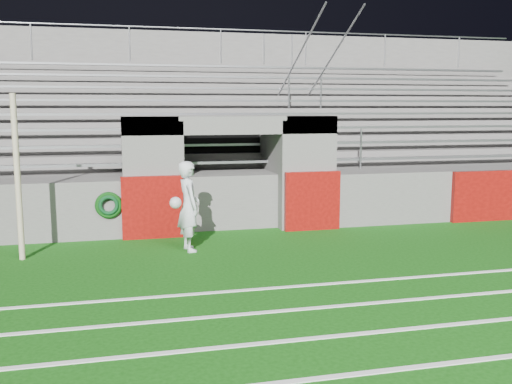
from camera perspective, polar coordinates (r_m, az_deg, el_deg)
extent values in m
plane|color=#0F490C|center=(9.96, 1.33, -7.80)|extent=(90.00, 90.00, 0.00)
cylinder|color=tan|center=(11.22, -22.74, 1.31)|extent=(0.11, 0.11, 3.04)
cube|color=white|center=(6.42, 10.98, -17.34)|extent=(28.00, 0.09, 0.01)
cube|color=white|center=(7.26, 7.61, -14.12)|extent=(28.00, 0.09, 0.01)
cube|color=white|center=(8.14, 5.02, -11.55)|extent=(28.00, 0.09, 0.01)
cube|color=white|center=(9.04, 2.98, -9.47)|extent=(28.00, 0.09, 0.01)
cube|color=#555350|center=(12.84, -10.52, 1.66)|extent=(1.20, 1.00, 2.60)
cube|color=#555350|center=(13.52, 4.91, 2.10)|extent=(1.20, 1.00, 2.60)
cube|color=black|center=(14.73, -3.87, 2.43)|extent=(2.60, 0.20, 2.50)
cube|color=#555350|center=(13.49, -7.89, 1.82)|extent=(0.10, 2.20, 2.50)
cube|color=#555350|center=(13.91, 1.58, 2.09)|extent=(0.10, 2.20, 2.50)
cube|color=#555350|center=(12.98, -2.64, 6.73)|extent=(4.80, 1.00, 0.40)
cube|color=#555350|center=(16.85, -5.10, 2.83)|extent=(26.00, 8.00, 0.20)
cube|color=#555350|center=(16.93, -5.08, 0.72)|extent=(26.00, 8.00, 1.05)
cube|color=#5E0A08|center=(12.39, -10.30, -1.51)|extent=(1.30, 0.15, 1.35)
cube|color=#5E0A08|center=(13.08, 5.64, -0.89)|extent=(1.30, 0.15, 1.35)
cube|color=#5E0A08|center=(15.28, 22.53, -0.34)|extent=(2.20, 0.15, 1.25)
cube|color=gray|center=(13.95, -3.34, 3.01)|extent=(23.00, 0.28, 0.06)
cube|color=#555350|center=(14.79, -3.92, 3.19)|extent=(24.00, 0.75, 0.38)
cube|color=gray|center=(14.66, -3.87, 4.76)|extent=(23.00, 0.28, 0.06)
cube|color=#555350|center=(15.51, -4.40, 4.14)|extent=(24.00, 0.75, 0.76)
cube|color=gray|center=(15.38, -4.36, 6.34)|extent=(23.00, 0.28, 0.06)
cube|color=#555350|center=(16.23, -4.83, 4.99)|extent=(24.00, 0.75, 1.14)
cube|color=gray|center=(16.11, -4.81, 7.78)|extent=(23.00, 0.28, 0.06)
cube|color=#555350|center=(16.96, -5.23, 5.78)|extent=(24.00, 0.75, 1.52)
cube|color=gray|center=(16.85, -5.22, 9.09)|extent=(23.00, 0.28, 0.06)
cube|color=#555350|center=(17.70, -5.60, 6.50)|extent=(24.00, 0.75, 1.90)
cube|color=gray|center=(17.60, -5.60, 10.30)|extent=(23.00, 0.28, 0.06)
cube|color=#555350|center=(18.44, -5.93, 7.16)|extent=(24.00, 0.75, 2.28)
cube|color=gray|center=(18.36, -5.96, 11.40)|extent=(23.00, 0.28, 0.06)
cube|color=#555350|center=(19.18, -6.24, 7.77)|extent=(24.00, 0.75, 2.66)
cube|color=gray|center=(19.12, -6.28, 12.41)|extent=(23.00, 0.28, 0.06)
cube|color=#555350|center=(19.85, -6.50, 7.97)|extent=(26.00, 0.60, 5.29)
cylinder|color=#A5A8AD|center=(14.32, 6.77, 4.23)|extent=(0.05, 0.05, 1.00)
cylinder|color=#A5A8AD|center=(17.13, 3.33, 10.04)|extent=(0.05, 0.05, 1.00)
cylinder|color=#A5A8AD|center=(20.12, 0.81, 14.15)|extent=(0.05, 0.05, 1.00)
cylinder|color=#A5A8AD|center=(17.16, 3.34, 11.71)|extent=(0.05, 6.02, 3.08)
cylinder|color=#A5A8AD|center=(14.70, 10.44, 4.26)|extent=(0.05, 0.05, 1.00)
cylinder|color=#A5A8AD|center=(17.45, 6.52, 9.97)|extent=(0.05, 0.05, 1.00)
cylinder|color=#A5A8AD|center=(20.39, 3.62, 14.06)|extent=(0.05, 0.05, 1.00)
cylinder|color=#A5A8AD|center=(17.47, 6.55, 11.61)|extent=(0.05, 6.02, 3.08)
cylinder|color=#A5A8AD|center=(19.66, -21.56, 13.86)|extent=(0.05, 0.05, 1.10)
cylinder|color=#A5A8AD|center=(19.51, -12.52, 14.28)|extent=(0.05, 0.05, 1.10)
cylinder|color=#A5A8AD|center=(19.81, -3.53, 14.37)|extent=(0.05, 0.05, 1.10)
cylinder|color=#A5A8AD|center=(20.55, 4.99, 14.14)|extent=(0.05, 0.05, 1.10)
cylinder|color=#A5A8AD|center=(21.68, 12.75, 13.67)|extent=(0.05, 0.05, 1.10)
cylinder|color=#A5A8AD|center=(23.15, 19.60, 13.05)|extent=(0.05, 0.05, 1.10)
cylinder|color=#A5A8AD|center=(19.72, -6.53, 15.97)|extent=(24.00, 0.05, 0.05)
imported|color=silver|center=(11.18, -6.74, -1.42)|extent=(0.53, 0.71, 1.77)
sphere|color=silver|center=(10.95, -8.06, -1.07)|extent=(0.23, 0.23, 0.23)
torus|color=#0B390D|center=(12.36, -14.52, -1.29)|extent=(0.57, 0.11, 0.57)
torus|color=#0B3919|center=(12.31, -14.53, -1.29)|extent=(0.42, 0.08, 0.42)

